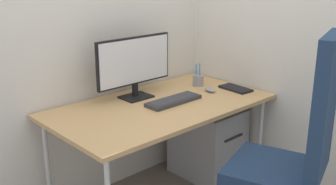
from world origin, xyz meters
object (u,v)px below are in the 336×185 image
at_px(mouse, 210,90).
at_px(notebook, 236,89).
at_px(monitor, 135,63).
at_px(pen_holder, 198,80).
at_px(keyboard, 174,101).
at_px(filing_cabinet, 207,141).
at_px(office_chair, 294,148).

height_order(mouse, notebook, mouse).
height_order(monitor, pen_holder, monitor).
relative_size(keyboard, mouse, 3.80).
bearing_deg(monitor, keyboard, -65.66).
height_order(keyboard, mouse, mouse).
bearing_deg(mouse, monitor, 160.83).
bearing_deg(filing_cabinet, office_chair, -109.53).
relative_size(office_chair, notebook, 5.39).
distance_m(office_chair, keyboard, 0.86).
bearing_deg(pen_holder, mouse, -106.70).
height_order(monitor, notebook, monitor).
xyz_separation_m(office_chair, monitor, (-0.23, 1.11, 0.32)).
bearing_deg(notebook, filing_cabinet, 124.74).
distance_m(office_chair, filing_cabinet, 1.04).
distance_m(keyboard, notebook, 0.55).
height_order(office_chair, filing_cabinet, office_chair).
xyz_separation_m(mouse, pen_holder, (0.05, 0.17, 0.03)).
relative_size(monitor, keyboard, 1.48).
relative_size(office_chair, monitor, 2.13).
distance_m(monitor, keyboard, 0.37).
relative_size(office_chair, keyboard, 3.15).
bearing_deg(notebook, pen_holder, 120.25).
distance_m(filing_cabinet, mouse, 0.47).
bearing_deg(notebook, office_chair, -115.93).
height_order(filing_cabinet, mouse, mouse).
bearing_deg(filing_cabinet, pen_holder, 106.51).
bearing_deg(office_chair, notebook, 60.17).
bearing_deg(mouse, office_chair, -96.47).
height_order(office_chair, pen_holder, office_chair).
distance_m(filing_cabinet, monitor, 0.90).
bearing_deg(monitor, pen_holder, -10.60).
bearing_deg(notebook, mouse, 157.18).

